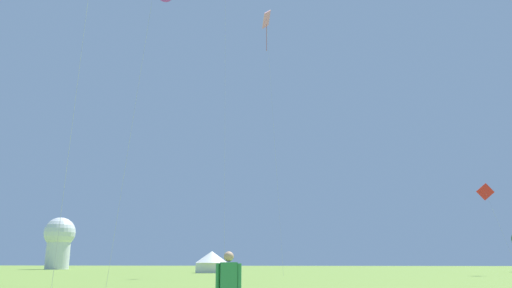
# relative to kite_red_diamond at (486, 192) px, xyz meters

# --- Properties ---
(kite_red_diamond) EXTENTS (3.08, 2.66, 10.80)m
(kite_red_diamond) POSITION_rel_kite_red_diamond_xyz_m (0.00, 0.00, 0.00)
(kite_red_diamond) COLOR red
(kite_red_diamond) RESTS_ON ground
(kite_pink_diamond) EXTENTS (2.54, 3.50, 33.20)m
(kite_pink_diamond) POSITION_rel_kite_red_diamond_xyz_m (-25.90, -5.54, 21.66)
(kite_pink_diamond) COLOR pink
(kite_pink_diamond) RESTS_ON ground
(festival_tent_left) EXTENTS (4.63, 4.63, 3.01)m
(festival_tent_left) POSITION_rel_kite_red_diamond_xyz_m (-35.67, 7.63, -8.02)
(festival_tent_left) COLOR white
(festival_tent_left) RESTS_ON ground
(observatory_dome) EXTENTS (6.40, 6.40, 10.80)m
(observatory_dome) POSITION_rel_kite_red_diamond_xyz_m (-75.79, 35.65, -3.67)
(observatory_dome) COLOR white
(observatory_dome) RESTS_ON ground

